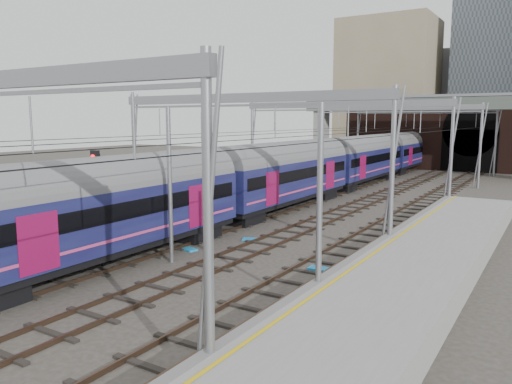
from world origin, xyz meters
The scene contains 14 objects.
ground centered at (0.00, 0.00, 0.00)m, with size 160.00×160.00×0.00m, color #38332D.
platform_left centered at (-10.18, 2.50, 0.55)m, with size 4.32×55.00×1.12m.
platform_right centered at (10.18, -1.50, 0.55)m, with size 4.32×47.00×1.12m.
tracks centered at (0.00, 15.00, 0.02)m, with size 14.40×80.00×0.22m.
overhead_line centered at (0.00, 21.49, 6.57)m, with size 16.80×80.00×8.00m.
retaining_wall centered at (1.40, 51.93, 4.33)m, with size 28.00×2.75×9.00m.
overbridge centered at (0.00, 46.00, 7.27)m, with size 28.00×3.00×9.25m.
city_skyline centered at (2.73, 70.48, 17.09)m, with size 37.50×27.50×60.00m.
train_main centered at (-2.00, 24.97, 2.52)m, with size 2.86×66.11×4.90m.
train_second centered at (-6.00, 29.87, 2.37)m, with size 2.61×45.27×4.55m.
signal_near_left centered at (-2.18, -0.13, 3.22)m, with size 0.39×0.48×5.15m.
equip_cover_a centered at (-0.64, 4.06, 0.04)m, with size 0.73×0.52×0.09m, color #1B8AD1.
equip_cover_b centered at (0.82, 7.40, 0.05)m, with size 0.80×0.56×0.09m, color #1B8AD1.
equip_cover_c centered at (6.18, 4.47, 0.05)m, with size 0.81×0.57×0.09m, color #1B8AD1.
Camera 1 is at (14.85, -14.74, 6.46)m, focal length 35.00 mm.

